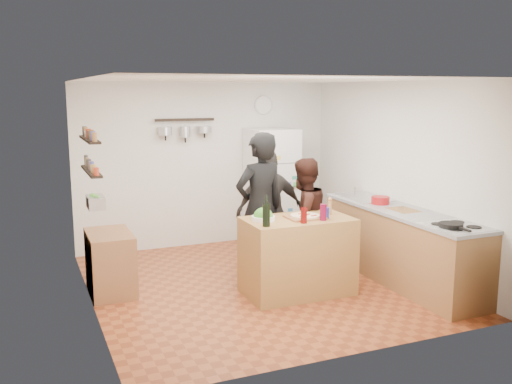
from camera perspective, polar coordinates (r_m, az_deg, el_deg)
name	(u,v)px	position (r m, az deg, el deg)	size (l,w,h in m)	color
room_shell	(247,181)	(7.23, -0.88, 1.15)	(4.20, 4.20, 4.20)	brown
prep_island	(298,256)	(6.77, 4.17, -6.40)	(1.25, 0.72, 0.91)	#A5723C
pizza_board	(305,217)	(6.67, 4.92, -2.53)	(0.42, 0.34, 0.02)	brown
pizza	(305,216)	(6.67, 4.92, -2.37)	(0.34, 0.34, 0.02)	#CFB388
salad_bowl	(263,218)	(6.52, 0.73, -2.64)	(0.27, 0.27, 0.05)	white
wine_bottle	(266,215)	(6.23, 1.04, -2.32)	(0.08, 0.08, 0.25)	black
wine_glass_near	(304,215)	(6.41, 4.80, -2.36)	(0.07, 0.07, 0.17)	#5A0807
wine_glass_far	(323,212)	(6.57, 6.74, -2.02)	(0.08, 0.08, 0.19)	maroon
pepper_mill	(330,208)	(6.89, 7.39, -1.56)	(0.05, 0.05, 0.16)	#9C6A41
salt_canister	(326,213)	(6.68, 6.99, -2.09)	(0.08, 0.08, 0.13)	navy
person_left	(260,208)	(7.07, 0.40, -1.59)	(0.69, 0.45, 1.88)	black
person_center	(303,218)	(7.30, 4.73, -2.63)	(0.75, 0.58, 1.54)	black
person_back	(270,210)	(7.57, 1.37, -1.82)	(0.95, 0.40, 1.62)	#2C2827
counter_run	(401,246)	(7.42, 14.25, -5.25)	(0.63, 2.63, 0.90)	#9E7042
stove_top	(456,227)	(6.60, 19.37, -3.31)	(0.60, 0.62, 0.02)	white
skillet	(451,225)	(6.50, 18.91, -3.16)	(0.26, 0.26, 0.05)	black
sink	(364,198)	(7.99, 10.76, -0.60)	(0.50, 0.80, 0.03)	silver
cutting_board	(403,211)	(7.30, 14.52, -1.81)	(0.30, 0.40, 0.02)	brown
red_bowl	(380,200)	(7.59, 12.33, -0.81)	(0.23, 0.23, 0.10)	#A21216
fridge	(271,186)	(8.89, 1.55, 0.56)	(0.70, 0.68, 1.80)	white
wall_clock	(263,105)	(9.07, 0.73, 8.69)	(0.30, 0.30, 0.03)	silver
spice_shelf_lower	(91,171)	(6.54, -16.16, 2.01)	(0.12, 1.00, 0.03)	black
spice_shelf_upper	(90,139)	(6.51, -16.31, 5.07)	(0.12, 1.00, 0.03)	black
produce_basket	(96,202)	(6.60, -15.75, -0.98)	(0.18, 0.35, 0.14)	silver
side_table	(110,263)	(7.02, -14.36, -6.87)	(0.50, 0.80, 0.73)	#93633D
pot_rack	(185,120)	(8.57, -7.13, 7.19)	(0.90, 0.04, 0.04)	black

